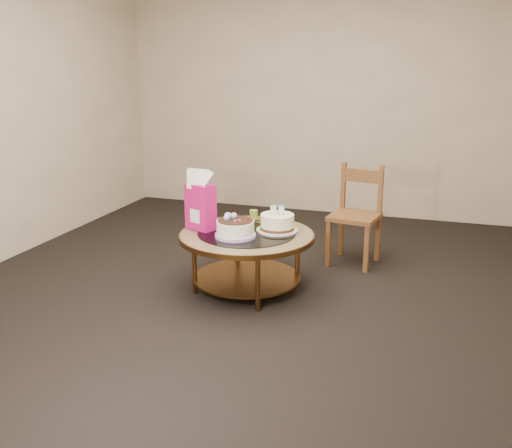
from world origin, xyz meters
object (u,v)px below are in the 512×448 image
(dining_chair, at_px, (356,215))
(coffee_table, at_px, (247,243))
(decorated_cake, at_px, (235,229))
(gift_bag, at_px, (200,200))
(cream_cake, at_px, (277,223))

(dining_chair, bearing_deg, coffee_table, -118.76)
(decorated_cake, xyz_separation_m, dining_chair, (0.73, 1.01, -0.09))
(coffee_table, distance_m, decorated_cake, 0.19)
(coffee_table, distance_m, gift_bag, 0.47)
(cream_cake, height_order, gift_bag, gift_bag)
(cream_cake, distance_m, gift_bag, 0.60)
(coffee_table, height_order, gift_bag, gift_bag)
(decorated_cake, xyz_separation_m, cream_cake, (0.25, 0.24, 0.01))
(cream_cake, height_order, dining_chair, dining_chair)
(dining_chair, bearing_deg, gift_bag, -130.29)
(coffee_table, relative_size, decorated_cake, 3.40)
(coffee_table, xyz_separation_m, decorated_cake, (-0.05, -0.13, 0.14))
(coffee_table, bearing_deg, gift_bag, -177.32)
(decorated_cake, bearing_deg, gift_bag, 161.04)
(coffee_table, relative_size, cream_cake, 3.23)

